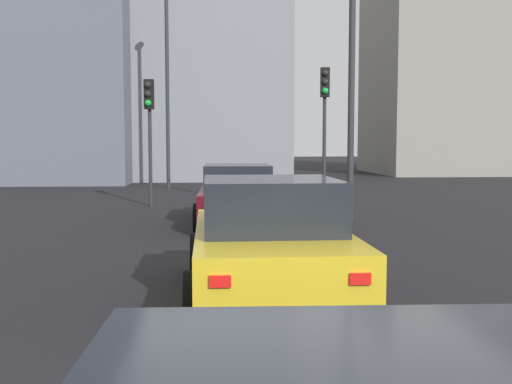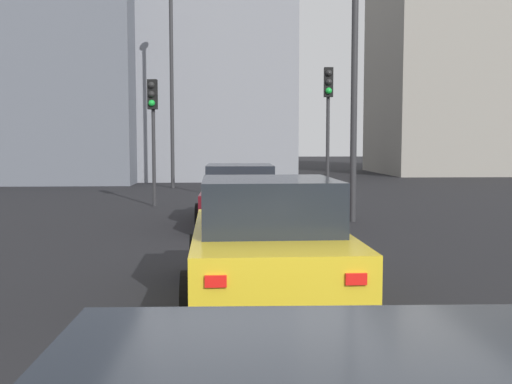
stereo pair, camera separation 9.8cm
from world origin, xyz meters
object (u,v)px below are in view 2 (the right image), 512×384
object	(u,v)px
traffic_light_near_left	(328,107)
street_lamp_far	(355,42)
car_yellow_second	(267,242)
street_lamp_kerbside	(172,69)
traffic_light_near_right	(153,115)
car_maroon_lead	(240,195)

from	to	relation	value
traffic_light_near_left	street_lamp_far	world-z (taller)	street_lamp_far
car_yellow_second	traffic_light_near_left	distance (m)	11.73
car_yellow_second	traffic_light_near_left	size ratio (longest dim) A/B	0.96
traffic_light_near_left	street_lamp_kerbside	bearing A→B (deg)	-138.55
traffic_light_near_right	street_lamp_far	size ratio (longest dim) A/B	0.52
traffic_light_near_right	street_lamp_kerbside	bearing A→B (deg)	-171.67
street_lamp_far	street_lamp_kerbside	bearing A→B (deg)	25.64
traffic_light_near_left	car_maroon_lead	bearing A→B (deg)	-29.52
traffic_light_near_right	street_lamp_kerbside	distance (m)	7.82
traffic_light_near_right	street_lamp_far	distance (m)	6.80
traffic_light_near_right	street_lamp_far	bearing A→B (deg)	62.24
car_yellow_second	street_lamp_kerbside	distance (m)	19.36
car_yellow_second	street_lamp_far	xyz separation A→B (m)	(7.33, -2.65, 3.67)
car_yellow_second	traffic_light_near_right	size ratio (longest dim) A/B	1.05
car_yellow_second	street_lamp_kerbside	xyz separation A→B (m)	(18.65, 2.78, 4.38)
traffic_light_near_left	street_lamp_far	size ratio (longest dim) A/B	0.57
car_yellow_second	street_lamp_far	size ratio (longest dim) A/B	0.54
traffic_light_near_right	traffic_light_near_left	bearing A→B (deg)	97.91
traffic_light_near_left	street_lamp_far	distance (m)	4.08
street_lamp_far	traffic_light_near_right	bearing A→B (deg)	54.38
traffic_light_near_left	street_lamp_far	xyz separation A→B (m)	(-3.85, 0.03, 1.34)
car_maroon_lead	car_yellow_second	distance (m)	7.08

